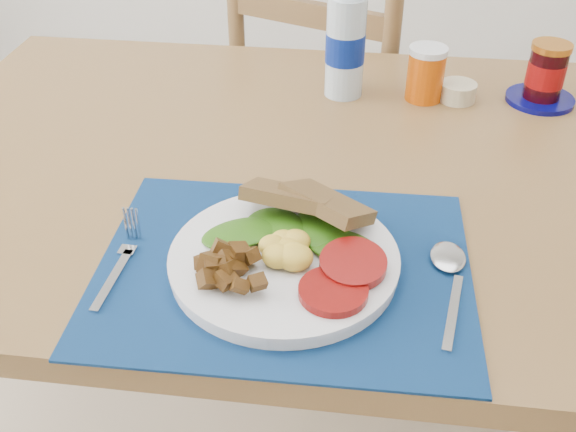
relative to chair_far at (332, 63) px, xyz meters
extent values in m
cube|color=brown|center=(0.04, -0.70, 0.11)|extent=(1.40, 0.90, 0.04)
cylinder|color=brown|center=(-0.60, -0.31, -0.26)|extent=(0.06, 0.06, 0.71)
cube|color=#56361F|center=(0.03, 0.07, -0.15)|extent=(0.59, 0.58, 0.04)
cylinder|color=#56361F|center=(0.28, 0.17, -0.39)|extent=(0.04, 0.04, 0.45)
cylinder|color=#56361F|center=(-0.09, 0.32, -0.39)|extent=(0.04, 0.04, 0.45)
cylinder|color=#56361F|center=(0.14, -0.18, -0.39)|extent=(0.04, 0.04, 0.45)
cylinder|color=#56361F|center=(-0.23, -0.03, -0.39)|extent=(0.04, 0.04, 0.45)
cube|color=black|center=(0.01, -0.97, 0.14)|extent=(0.47, 0.37, 0.00)
cylinder|color=silver|center=(0.01, -0.97, 0.15)|extent=(0.28, 0.28, 0.02)
ellipsoid|color=yellow|center=(0.01, -0.97, 0.17)|extent=(0.07, 0.06, 0.03)
cylinder|color=maroon|center=(0.08, -1.01, 0.16)|extent=(0.08, 0.08, 0.01)
ellipsoid|color=#153B07|center=(0.02, -0.92, 0.16)|extent=(0.15, 0.09, 0.01)
cube|color=olive|center=(0.03, -0.88, 0.19)|extent=(0.13, 0.11, 0.04)
cube|color=#B2B5BA|center=(-0.20, -1.02, 0.14)|extent=(0.02, 0.11, 0.00)
cube|color=#B2B5BA|center=(-0.20, -0.94, 0.14)|extent=(0.02, 0.06, 0.00)
cube|color=#B2B5BA|center=(0.21, -1.02, 0.14)|extent=(0.04, 0.13, 0.00)
ellipsoid|color=#B2B5BA|center=(0.21, -0.93, 0.14)|extent=(0.05, 0.06, 0.01)
cylinder|color=#ADBFCC|center=(0.05, -0.45, 0.22)|extent=(0.07, 0.07, 0.18)
cylinder|color=navy|center=(0.05, -0.45, 0.22)|extent=(0.07, 0.07, 0.05)
cylinder|color=#BF4605|center=(0.20, -0.45, 0.18)|extent=(0.07, 0.07, 0.09)
cylinder|color=#C0B28C|center=(0.26, -0.45, 0.15)|extent=(0.07, 0.07, 0.03)
cylinder|color=#050652|center=(0.41, -0.44, 0.14)|extent=(0.12, 0.12, 0.01)
cylinder|color=black|center=(0.41, -0.44, 0.19)|extent=(0.07, 0.07, 0.09)
cylinder|color=maroon|center=(0.41, -0.44, 0.19)|extent=(0.07, 0.07, 0.04)
cylinder|color=#BF6E1F|center=(0.41, -0.44, 0.24)|extent=(0.07, 0.07, 0.01)
camera|label=1|loc=(0.09, -1.61, 0.69)|focal=42.00mm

